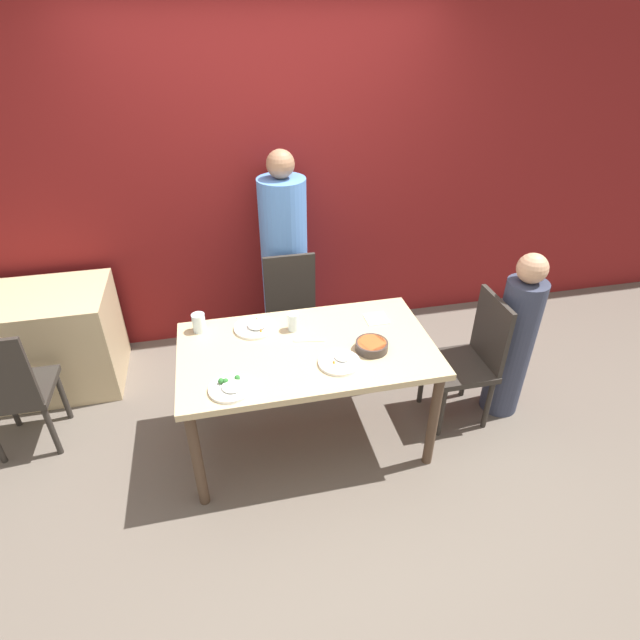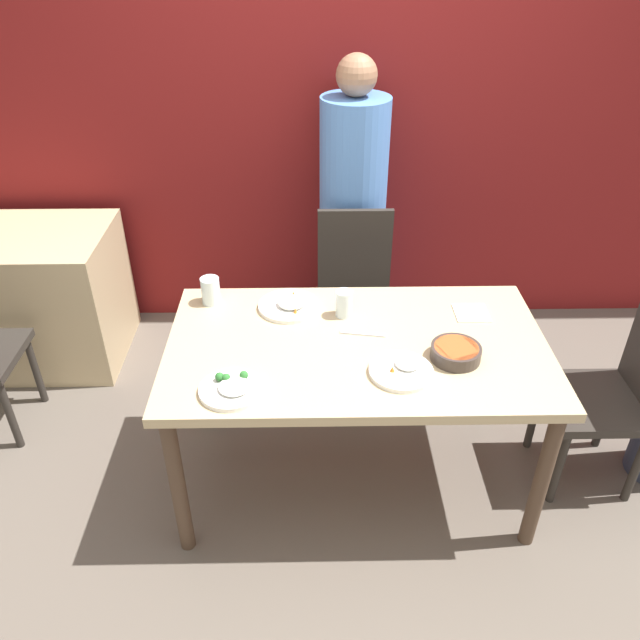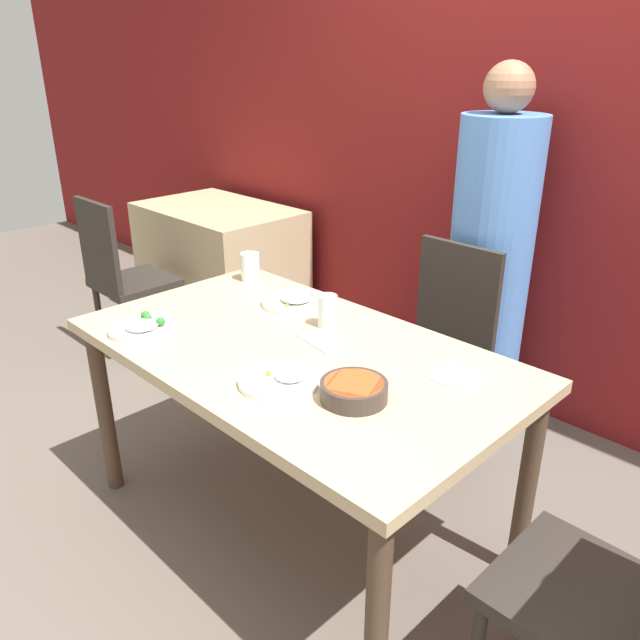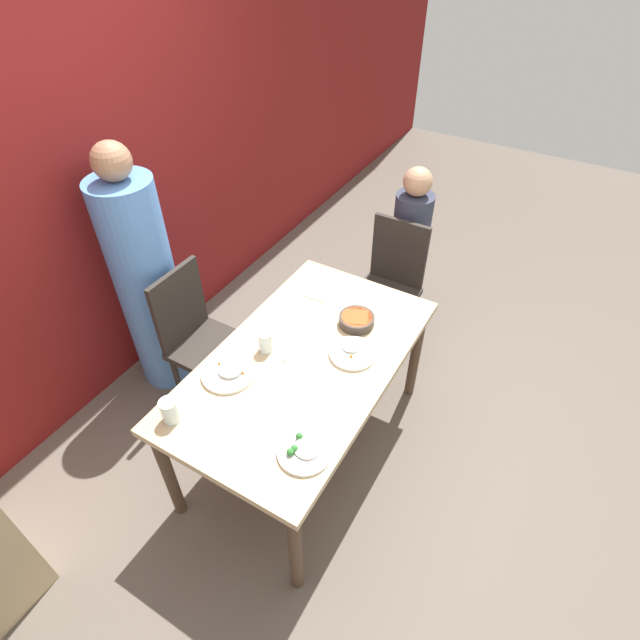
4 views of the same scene
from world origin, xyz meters
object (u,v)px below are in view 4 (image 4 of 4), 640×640
object	(u,v)px
chair_adult_spot	(199,336)
person_adult	(147,285)
bowl_curry	(357,320)
chair_child_spot	(390,284)
person_child	(408,253)
plate_rice_adult	(304,451)
glass_water_tall	(170,411)

from	to	relation	value
chair_adult_spot	person_adult	world-z (taller)	person_adult
person_adult	bowl_curry	xyz separation A→B (m)	(0.31, -1.22, 0.03)
chair_child_spot	person_adult	size ratio (longest dim) A/B	0.57
chair_adult_spot	bowl_curry	bearing A→B (deg)	-70.27
chair_adult_spot	chair_child_spot	world-z (taller)	same
person_adult	person_child	world-z (taller)	person_adult
chair_child_spot	person_child	bearing A→B (deg)	90.00
chair_adult_spot	plate_rice_adult	world-z (taller)	chair_adult_spot
chair_child_spot	plate_rice_adult	world-z (taller)	chair_child_spot
plate_rice_adult	person_adult	bearing A→B (deg)	70.00
chair_child_spot	person_adult	world-z (taller)	person_adult
bowl_curry	plate_rice_adult	distance (m)	0.84
person_child	plate_rice_adult	size ratio (longest dim) A/B	5.18
chair_child_spot	person_child	world-z (taller)	person_child
chair_child_spot	person_child	distance (m)	0.30
person_adult	person_child	size ratio (longest dim) A/B	1.34
person_adult	glass_water_tall	size ratio (longest dim) A/B	13.61
plate_rice_adult	person_child	bearing A→B (deg)	8.74
glass_water_tall	chair_child_spot	bearing A→B (deg)	-10.47
person_child	plate_rice_adult	distance (m)	1.88
person_adult	glass_water_tall	distance (m)	1.04
chair_child_spot	chair_adult_spot	bearing A→B (deg)	-126.55
chair_adult_spot	person_adult	xyz separation A→B (m)	(-0.00, 0.34, 0.25)
chair_child_spot	person_adult	distance (m)	1.55
chair_adult_spot	chair_child_spot	size ratio (longest dim) A/B	1.00
chair_child_spot	bowl_curry	bearing A→B (deg)	-81.65
bowl_curry	plate_rice_adult	bearing A→B (deg)	-167.89
person_child	plate_rice_adult	bearing A→B (deg)	-171.26
bowl_curry	glass_water_tall	distance (m)	1.06
bowl_curry	person_child	bearing A→B (deg)	5.96
glass_water_tall	bowl_curry	bearing A→B (deg)	-23.40
plate_rice_adult	glass_water_tall	xyz separation A→B (m)	(-0.15, 0.60, 0.04)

